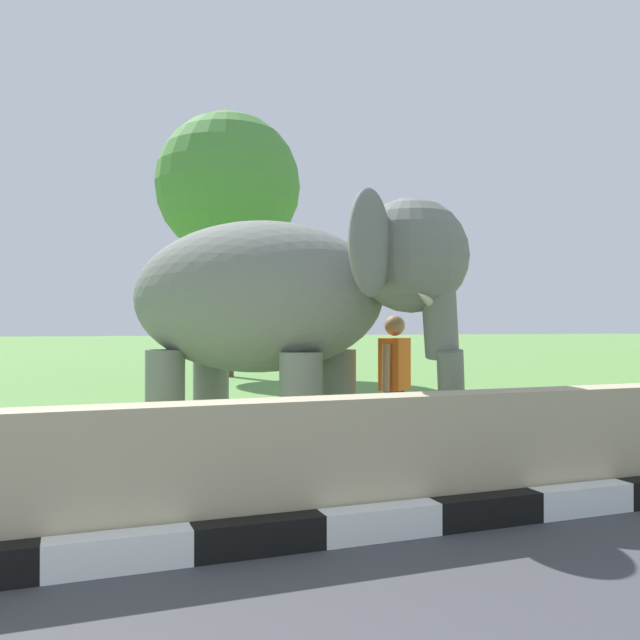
{
  "coord_description": "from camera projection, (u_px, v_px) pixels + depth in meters",
  "views": [
    {
      "loc": [
        0.7,
        -0.97,
        1.53
      ],
      "look_at": [
        3.23,
        5.76,
        1.6
      ],
      "focal_mm": 37.66,
      "sensor_mm": 36.0,
      "label": 1
    }
  ],
  "objects": [
    {
      "name": "elephant",
      "position": [
        280.0,
        300.0,
        7.39
      ],
      "size": [
        3.83,
        3.85,
        2.83
      ],
      "color": "slate",
      "rests_on": "ground_plane"
    },
    {
      "name": "person_handler",
      "position": [
        395.0,
        380.0,
        7.54
      ],
      "size": [
        0.54,
        0.5,
        1.66
      ],
      "color": "navy",
      "rests_on": "ground_plane"
    },
    {
      "name": "tree_distant",
      "position": [
        228.0,
        186.0,
        20.49
      ],
      "size": [
        4.41,
        4.41,
        8.05
      ],
      "color": "brown",
      "rests_on": "ground_plane"
    },
    {
      "name": "barrier_parapet",
      "position": [
        261.0,
        470.0,
        4.8
      ],
      "size": [
        28.0,
        0.36,
        1.0
      ],
      "primitive_type": "cube",
      "color": "tan",
      "rests_on": "ground_plane"
    }
  ]
}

